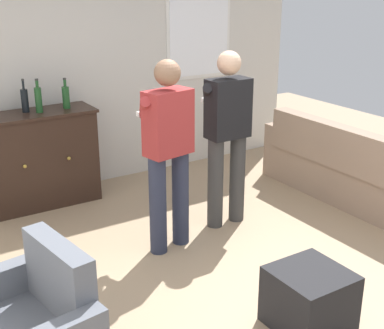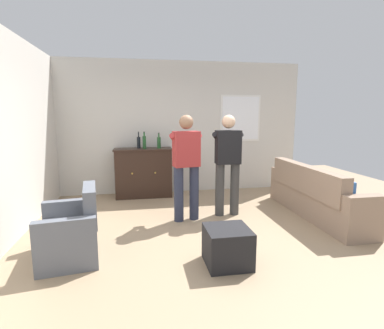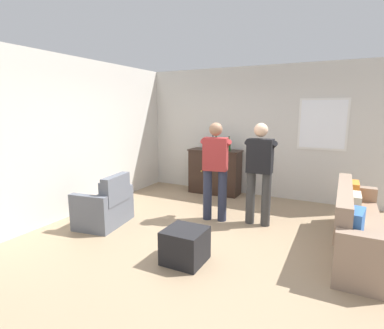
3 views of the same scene
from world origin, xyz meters
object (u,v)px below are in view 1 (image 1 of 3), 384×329
Objects in this scene: bottle_spirits_clear at (25,100)px; ottoman at (309,299)px; person_standing_right at (227,131)px; sideboard_cabinet at (40,159)px; bottle_wine_green at (38,99)px; bottle_liquor_amber at (66,97)px; person_standing_left at (168,147)px; couch at (351,172)px.

ottoman is (0.96, -3.13, -0.91)m from bottle_spirits_clear.
sideboard_cabinet is at bearing 134.19° from person_standing_right.
ottoman is 0.29× the size of person_standing_right.
bottle_wine_green is 0.20× the size of person_standing_right.
person_standing_left is at bearing -78.13° from bottle_liquor_amber.
person_standing_left is at bearing -65.49° from bottle_spirits_clear.
person_standing_left is at bearing -67.22° from sideboard_cabinet.
sideboard_cabinet is 3.71× the size of bottle_liquor_amber.
bottle_liquor_amber is at bearing -0.61° from sideboard_cabinet.
sideboard_cabinet is 0.70× the size of person_standing_left.
couch is 1.56m from person_standing_right.
person_standing_right is (1.37, -1.41, 0.43)m from sideboard_cabinet.
person_standing_right is at bearing -45.83° from bottle_wine_green.
sideboard_cabinet is 0.64m from bottle_wine_green.
person_standing_right is at bearing -45.81° from sideboard_cabinet.
bottle_liquor_amber is at bearing -8.60° from bottle_spirits_clear.
couch is 7.37× the size of bottle_liquor_amber.
bottle_wine_green is 0.69× the size of ottoman.
couch is at bearing -31.52° from bottle_wine_green.
person_standing_left and person_standing_right have the same top height.
bottle_wine_green is 1.01× the size of bottle_spirits_clear.
bottle_liquor_amber reaches higher than sideboard_cabinet.
ottoman is (0.85, -3.04, -0.93)m from bottle_wine_green.
person_standing_left is (-0.23, 1.52, 0.72)m from ottoman.
bottle_liquor_amber is 0.19× the size of person_standing_right.
bottle_spirits_clear reaches higher than bottle_liquor_amber.
couch is 6.81× the size of bottle_wine_green.
bottle_liquor_amber is 0.64× the size of ottoman.
bottle_wine_green reaches higher than couch.
bottle_liquor_amber is at bearing 126.61° from person_standing_right.
ottoman is 1.88m from person_standing_right.
bottle_spirits_clear is at bearing 148.19° from couch.
ottoman is 1.70m from person_standing_left.
couch is 1.99× the size of sideboard_cabinet.
sideboard_cabinet is 3.20m from ottoman.
sideboard_cabinet is at bearing 179.39° from bottle_liquor_amber.
couch is 6.90× the size of bottle_spirits_clear.
couch is at bearing -34.92° from bottle_liquor_amber.
couch is 2.33m from ottoman.
sideboard_cabinet is at bearing 112.78° from person_standing_left.
ottoman is at bearing -79.69° from bottle_liquor_amber.
sideboard_cabinet is 3.43× the size of bottle_wine_green.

